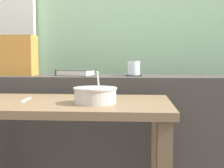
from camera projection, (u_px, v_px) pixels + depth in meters
name	position (u px, v px, depth m)	size (l,w,h in m)	color
curtain_left_panel	(1.00, 17.00, 2.60)	(0.56, 0.06, 2.50)	silver
dark_console_ledge	(92.00, 137.00, 2.10)	(2.80, 0.36, 0.80)	#423D38
breakfast_table	(61.00, 128.00, 1.53)	(1.04, 0.57, 0.72)	brown
coaster_square	(134.00, 75.00, 2.04)	(0.10, 0.10, 0.01)	black
juice_glass	(134.00, 69.00, 2.04)	(0.08, 0.08, 0.09)	white
closed_book	(75.00, 73.00, 2.07)	(0.25, 0.19, 0.04)	#334233
throw_pillow	(11.00, 55.00, 2.09)	(0.32, 0.14, 0.26)	#D18938
soup_bowl	(95.00, 95.00, 1.44)	(0.20, 0.20, 0.15)	beige
fork_utensil	(26.00, 100.00, 1.54)	(0.02, 0.17, 0.01)	silver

